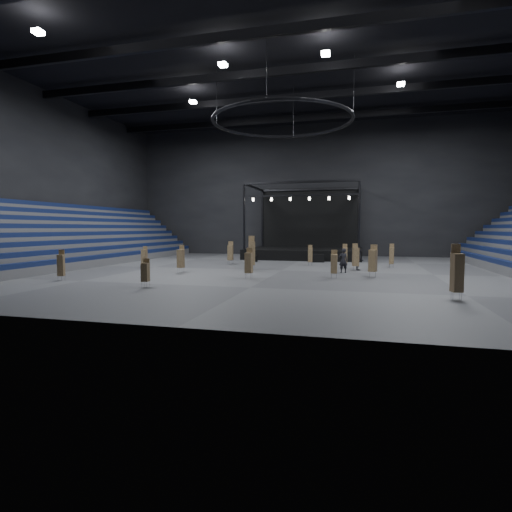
% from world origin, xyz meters
% --- Properties ---
extents(floor, '(50.00, 50.00, 0.00)m').
position_xyz_m(floor, '(0.00, 0.00, 0.00)').
color(floor, '#47474A').
rests_on(floor, ground).
extents(ceiling, '(50.00, 42.00, 0.20)m').
position_xyz_m(ceiling, '(0.00, 0.00, 18.00)').
color(ceiling, black).
rests_on(ceiling, wall_back).
extents(wall_back, '(50.00, 0.20, 18.00)m').
position_xyz_m(wall_back, '(0.00, 21.00, 9.00)').
color(wall_back, black).
rests_on(wall_back, ground).
extents(wall_front, '(50.00, 0.20, 18.00)m').
position_xyz_m(wall_front, '(0.00, -21.00, 9.00)').
color(wall_front, black).
rests_on(wall_front, ground).
extents(wall_left, '(0.20, 42.00, 18.00)m').
position_xyz_m(wall_left, '(-25.00, 0.00, 9.00)').
color(wall_left, black).
rests_on(wall_left, ground).
extents(bleachers_left, '(7.20, 40.00, 6.40)m').
position_xyz_m(bleachers_left, '(-22.94, 0.00, 1.73)').
color(bleachers_left, '#505052').
rests_on(bleachers_left, floor).
extents(stage, '(14.00, 10.00, 9.20)m').
position_xyz_m(stage, '(0.00, 16.24, 1.45)').
color(stage, black).
rests_on(stage, floor).
extents(truss_ring, '(12.30, 12.30, 5.15)m').
position_xyz_m(truss_ring, '(-0.00, 0.00, 13.00)').
color(truss_ring, black).
rests_on(truss_ring, ceiling).
extents(roof_girders, '(49.00, 30.35, 0.70)m').
position_xyz_m(roof_girders, '(0.00, -0.00, 17.20)').
color(roof_girders, black).
rests_on(roof_girders, ceiling).
extents(floodlights, '(28.60, 16.60, 0.25)m').
position_xyz_m(floodlights, '(0.00, -4.00, 16.60)').
color(floodlights, white).
rests_on(floodlights, roof_girders).
extents(flight_case_left, '(1.19, 0.81, 0.72)m').
position_xyz_m(flight_case_left, '(-4.97, 8.52, 0.36)').
color(flight_case_left, black).
rests_on(flight_case_left, floor).
extents(flight_case_mid, '(1.23, 0.72, 0.78)m').
position_xyz_m(flight_case_mid, '(1.83, 9.85, 0.39)').
color(flight_case_mid, black).
rests_on(flight_case_mid, floor).
extents(flight_case_right, '(1.49, 1.05, 0.90)m').
position_xyz_m(flight_case_right, '(2.24, 9.51, 0.45)').
color(flight_case_right, black).
rests_on(flight_case_right, floor).
extents(chair_stack_0, '(0.49, 0.49, 2.07)m').
position_xyz_m(chair_stack_0, '(1.91, 5.35, 1.09)').
color(chair_stack_0, silver).
rests_on(chair_stack_0, floor).
extents(chair_stack_1, '(0.68, 0.68, 2.52)m').
position_xyz_m(chair_stack_1, '(7.68, -3.12, 1.32)').
color(chair_stack_1, silver).
rests_on(chair_stack_1, floor).
extents(chair_stack_2, '(0.46, 0.46, 2.31)m').
position_xyz_m(chair_stack_2, '(5.39, 3.08, 1.19)').
color(chair_stack_2, silver).
rests_on(chair_stack_2, floor).
extents(chair_stack_3, '(0.48, 0.48, 2.01)m').
position_xyz_m(chair_stack_3, '(-13.53, 0.00, 1.07)').
color(chair_stack_3, silver).
rests_on(chair_stack_3, floor).
extents(chair_stack_4, '(0.57, 0.57, 2.38)m').
position_xyz_m(chair_stack_4, '(-6.30, 4.72, 1.26)').
color(chair_stack_4, silver).
rests_on(chair_stack_4, floor).
extents(chair_stack_5, '(0.54, 0.54, 2.29)m').
position_xyz_m(chair_stack_5, '(-1.31, -6.11, 1.21)').
color(chair_stack_5, silver).
rests_on(chair_stack_5, floor).
extents(chair_stack_6, '(0.52, 0.52, 2.23)m').
position_xyz_m(chair_stack_6, '(-14.00, -10.64, 1.14)').
color(chair_stack_6, silver).
rests_on(chair_stack_6, floor).
extents(chair_stack_7, '(0.46, 0.46, 2.29)m').
position_xyz_m(chair_stack_7, '(9.66, 5.22, 1.17)').
color(chair_stack_7, silver).
rests_on(chair_stack_7, floor).
extents(chair_stack_8, '(0.55, 0.55, 2.32)m').
position_xyz_m(chair_stack_8, '(-8.01, -3.59, 1.21)').
color(chair_stack_8, silver).
rests_on(chair_stack_8, floor).
extents(chair_stack_9, '(0.71, 0.71, 3.08)m').
position_xyz_m(chair_stack_9, '(-2.67, -0.22, 1.56)').
color(chair_stack_9, silver).
rests_on(chair_stack_9, floor).
extents(chair_stack_10, '(0.47, 0.47, 2.14)m').
position_xyz_m(chair_stack_10, '(4.85, -4.47, 1.13)').
color(chair_stack_10, silver).
rests_on(chair_stack_10, floor).
extents(chair_stack_11, '(0.63, 0.63, 2.41)m').
position_xyz_m(chair_stack_11, '(6.36, 1.58, 1.26)').
color(chair_stack_11, silver).
rests_on(chair_stack_11, floor).
extents(chair_stack_12, '(0.52, 0.52, 2.10)m').
position_xyz_m(chair_stack_12, '(7.98, 2.28, 1.10)').
color(chair_stack_12, silver).
rests_on(chair_stack_12, floor).
extents(chair_stack_13, '(0.47, 0.47, 1.83)m').
position_xyz_m(chair_stack_13, '(-6.51, -11.99, 0.99)').
color(chair_stack_13, silver).
rests_on(chair_stack_13, floor).
extents(chair_stack_14, '(0.62, 0.62, 2.94)m').
position_xyz_m(chair_stack_14, '(11.60, -11.99, 1.49)').
color(chair_stack_14, silver).
rests_on(chair_stack_14, floor).
extents(man_center, '(0.88, 0.73, 2.06)m').
position_xyz_m(man_center, '(5.37, -0.38, 1.03)').
color(man_center, black).
rests_on(man_center, floor).
extents(crew_member, '(0.82, 0.99, 1.88)m').
position_xyz_m(crew_member, '(6.67, 2.07, 0.94)').
color(crew_member, black).
rests_on(crew_member, floor).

